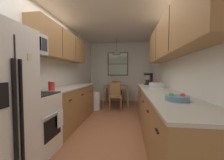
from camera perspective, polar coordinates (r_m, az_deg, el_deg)
ground_plane at (r=3.67m, az=0.05°, el=-16.62°), size 12.00×12.00×0.00m
wall_left at (r=3.87m, az=-20.21°, el=3.44°), size 0.10×9.00×2.55m
wall_right at (r=3.55m, az=22.25°, el=3.48°), size 0.10×9.00×2.55m
wall_back at (r=6.10m, az=3.25°, el=3.31°), size 4.40×0.10×2.55m
ceiling_slab at (r=3.72m, az=0.05°, el=24.40°), size 4.40×9.00×0.08m
stove_range at (r=2.46m, az=-29.92°, el=-15.25°), size 0.66×0.60×1.10m
microwave_over_range at (r=2.46m, az=-32.78°, el=13.06°), size 0.39×0.63×0.32m
counter_left at (r=3.58m, az=-16.78°, el=-9.71°), size 0.64×2.07×0.90m
upper_cabinets_left at (r=3.58m, az=-19.54°, el=13.17°), size 0.33×2.15×0.67m
counter_right at (r=2.73m, az=19.41°, el=-13.70°), size 0.64×3.29×0.90m
upper_cabinets_right at (r=2.68m, az=23.19°, el=16.06°), size 0.33×2.97×0.69m
dining_table at (r=5.23m, az=1.92°, el=-3.77°), size 0.93×0.83×0.73m
dining_chair_near at (r=4.63m, az=1.34°, el=-6.13°), size 0.46×0.46×0.90m
dining_chair_far at (r=5.86m, az=1.90°, el=-4.25°), size 0.43×0.43×0.90m
pendant_light at (r=5.25m, az=1.94°, el=11.27°), size 0.32×0.32×0.61m
back_window at (r=6.04m, az=2.44°, el=6.62°), size 0.89×0.05×1.01m
trash_bin at (r=4.68m, az=-6.94°, el=-8.63°), size 0.33×0.33×0.59m
storage_canister at (r=2.79m, az=-23.85°, el=-2.18°), size 0.11×0.11×0.18m
dish_towel at (r=2.39m, az=-20.66°, el=-14.90°), size 0.02×0.16×0.24m
coffee_maker at (r=4.02m, az=15.25°, el=0.57°), size 0.22×0.18×0.33m
mug_by_coffeemaker at (r=3.56m, az=16.57°, el=-1.60°), size 0.11×0.07×0.11m
fruit_bowl at (r=1.77m, az=25.32°, el=-6.69°), size 0.27×0.27×0.09m
dish_rack at (r=3.30m, az=17.83°, el=-2.03°), size 0.28×0.34×0.10m
table_serving_bowl at (r=5.32m, az=0.93°, el=-2.11°), size 0.19×0.19×0.06m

